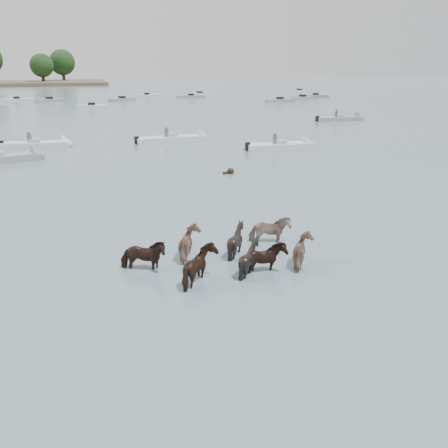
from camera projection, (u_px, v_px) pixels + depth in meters
name	position (u px, v px, depth m)	size (l,w,h in m)	color
ground	(160.00, 285.00, 14.71)	(400.00, 400.00, 0.00)	slate
pony_herd	(231.00, 253.00, 16.13)	(6.76, 3.95, 1.41)	black
swimming_pony	(230.00, 172.00, 29.46)	(0.72, 0.44, 0.44)	black
motorboat_a	(46.00, 145.00, 38.42)	(5.79, 2.17, 1.92)	silver
motorboat_b	(10.00, 158.00, 33.08)	(6.25, 2.99, 1.92)	gray
motorboat_c	(180.00, 139.00, 41.41)	(6.77, 2.14, 1.92)	silver
motorboat_d	(289.00, 146.00, 37.82)	(5.97, 1.92, 1.92)	silver
motorboat_e	(345.00, 119.00, 56.14)	(6.21, 1.88, 1.92)	gray
distant_flotilla	(76.00, 100.00, 83.44)	(104.31, 28.42, 0.93)	gray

